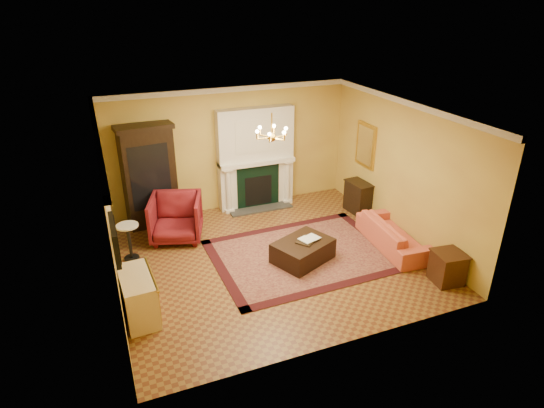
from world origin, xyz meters
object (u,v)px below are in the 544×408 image
commode (138,296)px  end_table (447,268)px  china_cabinet (149,178)px  wingback_armchair (176,216)px  console_table (358,198)px  leather_ottoman (303,251)px  coral_sofa (394,230)px  pedestal_table (129,240)px

commode → end_table: bearing=-14.4°
china_cabinet → wingback_armchair: size_ratio=2.07×
console_table → leather_ottoman: 2.74m
commode → coral_sofa: 5.32m
china_cabinet → wingback_armchair: china_cabinet is taller
china_cabinet → wingback_armchair: (0.37, -0.95, -0.59)m
end_table → china_cabinet: bearing=136.4°
commode → end_table: size_ratio=1.78×
wingback_armchair → commode: wingback_armchair is taller
commode → coral_sofa: (5.30, 0.39, -0.00)m
coral_sofa → end_table: coral_sofa is taller
china_cabinet → pedestal_table: bearing=-121.8°
pedestal_table → end_table: 6.18m
wingback_armchair → commode: bearing=-96.6°
end_table → wingback_armchair: bearing=140.9°
wingback_armchair → pedestal_table: (-1.05, -0.53, -0.09)m
wingback_armchair → coral_sofa: 4.68m
coral_sofa → console_table: 1.78m
wingback_armchair → end_table: 5.61m
pedestal_table → china_cabinet: bearing=65.3°
coral_sofa → console_table: bearing=-1.8°
wingback_armchair → commode: 2.68m
commode → coral_sofa: commode is taller
leather_ottoman → commode: bearing=166.5°
commode → end_table: commode is taller
wingback_armchair → commode: size_ratio=1.05×
pedestal_table → coral_sofa: pedestal_table is taller
wingback_armchair → console_table: (4.41, -0.29, -0.17)m
china_cabinet → console_table: bearing=-21.7°
pedestal_table → console_table: size_ratio=1.04×
china_cabinet → console_table: size_ratio=3.02×
pedestal_table → commode: bearing=-91.7°
china_cabinet → wingback_armchair: bearing=-76.1°
pedestal_table → leather_ottoman: pedestal_table is taller
end_table → console_table: console_table is taller
end_table → leather_ottoman: end_table is taller
china_cabinet → coral_sofa: bearing=-40.5°
coral_sofa → leather_ottoman: coral_sofa is taller
wingback_armchair → coral_sofa: (4.20, -2.05, -0.16)m
pedestal_table → commode: 1.92m
end_table → leather_ottoman: 2.75m
wingback_armchair → console_table: 4.42m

